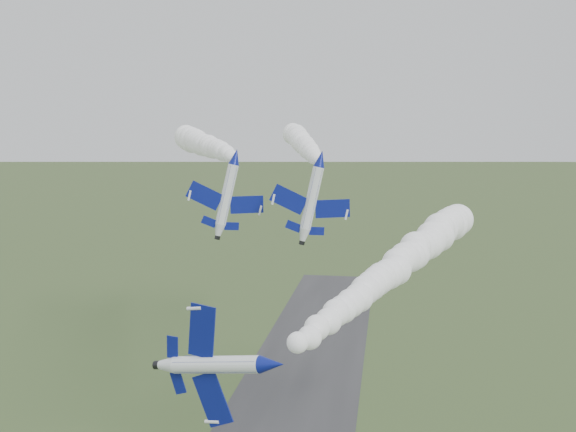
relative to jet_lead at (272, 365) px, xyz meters
name	(u,v)px	position (x,y,z in m)	size (l,w,h in m)	color
jet_lead	(272,365)	(0.00, 0.00, 0.00)	(5.52, 11.68, 9.65)	white
smoke_trail_jet_lead	(401,262)	(10.00, 30.46, 1.89)	(4.89, 58.41, 4.89)	white
jet_pair_left	(236,156)	(-10.46, 32.15, 14.15)	(9.49, 11.22, 3.41)	white
smoke_trail_jet_pair_left	(202,144)	(-24.44, 64.62, 14.98)	(5.13, 65.48, 5.13)	white
jet_pair_right	(321,159)	(0.11, 32.34, 13.96)	(9.83, 11.78, 3.42)	white
smoke_trail_jet_pair_right	(302,142)	(-7.34, 69.21, 15.26)	(4.55, 69.23, 4.55)	white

